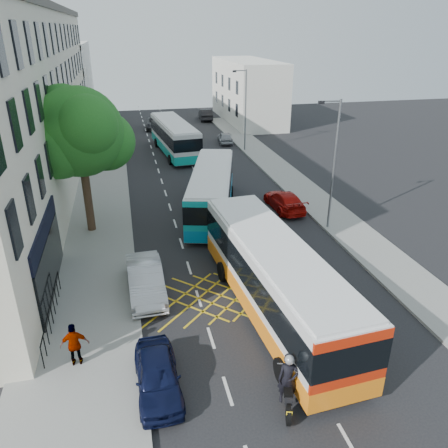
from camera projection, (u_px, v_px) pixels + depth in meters
ground at (311, 376)px, 16.25m from camera, size 120.00×120.00×0.00m
pavement_left at (92, 230)px, 27.80m from camera, size 5.00×70.00×0.15m
pavement_right at (325, 209)px, 31.09m from camera, size 3.00×70.00×0.15m
terrace_main at (10, 103)px, 32.36m from camera, size 8.30×45.00×13.50m
terrace_far at (59, 82)px, 60.19m from camera, size 8.00×20.00×10.00m
building_right at (247, 91)px, 59.51m from camera, size 6.00×18.00×8.00m
street_tree at (79, 133)px, 25.22m from camera, size 6.30×5.70×8.80m
lamp_near at (333, 159)px, 26.29m from camera, size 1.45×0.15×8.00m
lamp_far at (245, 106)px, 44.06m from camera, size 1.45×0.15×8.00m
railings at (52, 313)px, 18.67m from camera, size 0.08×5.60×1.14m
bus_near at (275, 278)px, 19.18m from camera, size 3.72×12.40×3.44m
bus_mid at (212, 190)px, 29.96m from camera, size 5.45×11.45×3.14m
bus_far at (174, 137)px, 44.42m from camera, size 3.83×11.88×3.28m
motorbike at (288, 381)px, 14.67m from camera, size 0.92×2.32×2.11m
parked_car_blue at (158, 375)px, 15.40m from camera, size 1.60×3.85×1.30m
parked_car_silver at (146, 280)px, 21.02m from camera, size 1.77×4.75×1.55m
red_hatchback at (284, 201)px, 30.96m from camera, size 2.04×4.61×1.31m
distant_car_grey at (156, 123)px, 55.89m from camera, size 2.91×5.38×1.43m
distant_car_silver at (225, 138)px, 48.88m from camera, size 1.93×3.87×1.27m
distant_car_dark at (205, 115)px, 61.12m from camera, size 1.91×4.67×1.50m
pedestrian_far at (75, 344)px, 16.30m from camera, size 1.06×0.45×1.80m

